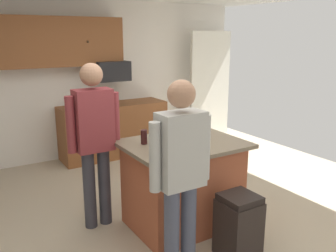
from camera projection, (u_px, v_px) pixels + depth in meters
The scene contains 14 objects.
floor at pixel (155, 226), 3.96m from camera, with size 7.04×7.04×0.00m, color #B7A88E.
back_wall at pixel (70, 80), 5.95m from camera, with size 6.40×0.10×2.60m, color white.
french_door_window_panel at pixel (210, 84), 7.00m from camera, with size 0.90×0.06×2.00m, color white.
cabinet_run_upper at pixel (45, 42), 5.43m from camera, with size 2.40×0.38×0.75m.
cabinet_run_lower at pixel (114, 130), 6.20m from camera, with size 1.80×0.63×0.90m.
microwave_over_range at pixel (111, 71), 5.98m from camera, with size 0.56×0.40×0.32m, color black.
kitchen_island at pixel (183, 184), 3.89m from camera, with size 1.23×0.96×0.94m.
person_host_foreground at pixel (94, 135), 3.75m from camera, with size 0.57×0.23×1.76m.
person_guest_by_door at pixel (181, 168), 2.93m from camera, with size 0.57×0.22×1.70m.
glass_dark_ale at pixel (159, 143), 3.52m from camera, with size 0.07×0.07×0.14m.
mug_blue_stoneware at pixel (157, 149), 3.36m from camera, with size 0.12×0.08×0.11m.
glass_short_whisky at pixel (144, 137), 3.71m from camera, with size 0.07×0.07×0.15m.
serving_tray at pixel (176, 139), 3.84m from camera, with size 0.44×0.30×0.04m.
trash_bin at pixel (238, 226), 3.37m from camera, with size 0.34×0.34×0.61m.
Camera 1 is at (-1.75, -3.12, 2.03)m, focal length 38.72 mm.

